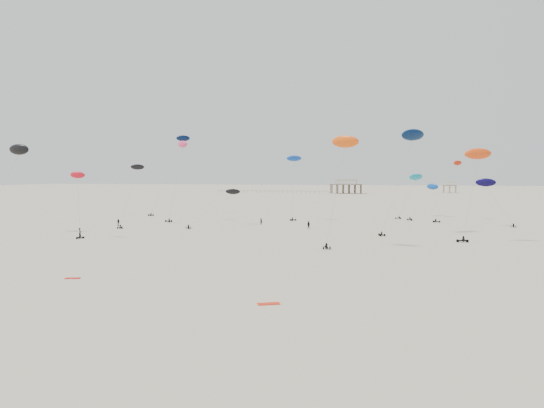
% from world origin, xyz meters
% --- Properties ---
extents(ground_plane, '(900.00, 900.00, 0.00)m').
position_xyz_m(ground_plane, '(0.00, 200.00, 0.00)').
color(ground_plane, beige).
extents(pavilion_main, '(21.00, 13.00, 9.80)m').
position_xyz_m(pavilion_main, '(-10.00, 350.00, 4.22)').
color(pavilion_main, brown).
rests_on(pavilion_main, ground).
extents(pavilion_small, '(9.00, 7.00, 8.00)m').
position_xyz_m(pavilion_small, '(60.00, 380.00, 3.49)').
color(pavilion_small, brown).
rests_on(pavilion_small, ground).
extents(pier_fence, '(80.20, 0.20, 1.50)m').
position_xyz_m(pier_fence, '(-62.00, 350.00, 0.77)').
color(pier_fence, black).
rests_on(pier_fence, ground).
extents(rig_0, '(9.84, 15.11, 16.25)m').
position_xyz_m(rig_0, '(-19.08, 113.01, 6.11)').
color(rig_0, black).
rests_on(rig_0, ground).
extents(rig_1, '(4.41, 14.47, 18.33)m').
position_xyz_m(rig_1, '(-41.11, 109.43, 10.53)').
color(rig_1, black).
rests_on(rig_1, ground).
extents(rig_2, '(3.45, 3.01, 13.49)m').
position_xyz_m(rig_2, '(-38.37, 81.71, 8.74)').
color(rig_2, black).
rests_on(rig_2, ground).
extents(rig_3, '(9.73, 17.27, 17.48)m').
position_xyz_m(rig_3, '(32.55, 150.43, 7.12)').
color(rig_3, black).
rests_on(rig_3, ground).
extents(rig_4, '(4.49, 3.94, 18.28)m').
position_xyz_m(rig_4, '(-4.23, 132.21, 13.58)').
color(rig_4, black).
rests_on(rig_4, ground).
extents(rig_5, '(7.11, 10.98, 19.96)m').
position_xyz_m(rig_5, '(-57.42, 86.63, 15.39)').
color(rig_5, black).
rests_on(rig_5, ground).
extents(rig_6, '(6.63, 6.30, 19.78)m').
position_xyz_m(rig_6, '(14.40, 80.03, 15.64)').
color(rig_6, black).
rests_on(rig_6, ground).
extents(rig_7, '(5.12, 8.21, 22.19)m').
position_xyz_m(rig_7, '(-34.48, 123.36, 16.19)').
color(rig_7, black).
rests_on(rig_7, ground).
extents(rig_8, '(8.49, 17.05, 27.80)m').
position_xyz_m(rig_8, '(-46.51, 149.09, 19.46)').
color(rig_8, black).
rests_on(rig_8, ground).
extents(rig_9, '(9.01, 14.61, 20.18)m').
position_xyz_m(rig_9, '(37.75, 141.67, 9.49)').
color(rig_9, black).
rests_on(rig_9, ground).
extents(rig_10, '(6.43, 3.48, 17.85)m').
position_xyz_m(rig_10, '(37.79, 93.28, 12.80)').
color(rig_10, black).
rests_on(rig_10, ground).
extents(rig_11, '(10.48, 11.19, 23.27)m').
position_xyz_m(rig_11, '(26.38, 105.80, 19.62)').
color(rig_11, black).
rests_on(rig_11, ground).
extents(rig_12, '(9.60, 3.94, 12.34)m').
position_xyz_m(rig_12, '(46.07, 126.67, 9.10)').
color(rig_12, black).
rests_on(rig_12, ground).
extents(rig_13, '(8.54, 14.53, 16.53)m').
position_xyz_m(rig_13, '(28.64, 154.02, 10.54)').
color(rig_13, black).
rests_on(rig_13, ground).
extents(spectator_0, '(0.99, 1.02, 2.31)m').
position_xyz_m(spectator_0, '(-38.59, 82.39, 0.00)').
color(spectator_0, black).
rests_on(spectator_0, ground).
extents(spectator_1, '(1.18, 1.04, 2.09)m').
position_xyz_m(spectator_1, '(3.52, 110.55, 0.00)').
color(spectator_1, black).
rests_on(spectator_1, ground).
extents(spectator_2, '(1.33, 0.92, 2.06)m').
position_xyz_m(spectator_2, '(-43.80, 106.71, 0.00)').
color(spectator_2, black).
rests_on(spectator_2, ground).
extents(spectator_3, '(0.83, 0.68, 1.97)m').
position_xyz_m(spectator_3, '(-9.90, 117.88, 0.00)').
color(spectator_3, black).
rests_on(spectator_3, ground).
extents(grounded_kite_a, '(2.37, 1.77, 0.08)m').
position_xyz_m(grounded_kite_a, '(11.56, 37.53, 0.00)').
color(grounded_kite_a, red).
rests_on(grounded_kite_a, ground).
extents(grounded_kite_b, '(1.93, 1.23, 0.07)m').
position_xyz_m(grounded_kite_b, '(-14.84, 44.51, 0.00)').
color(grounded_kite_b, red).
rests_on(grounded_kite_b, ground).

